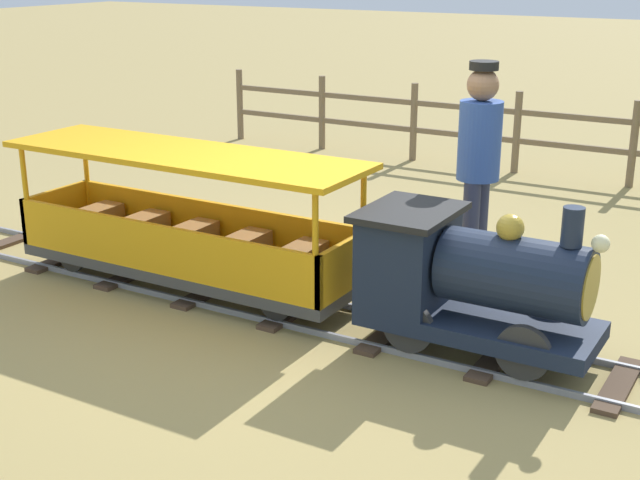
{
  "coord_description": "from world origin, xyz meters",
  "views": [
    {
      "loc": [
        4.61,
        2.79,
        2.3
      ],
      "look_at": [
        0.0,
        0.09,
        0.55
      ],
      "focal_mm": 48.99,
      "sensor_mm": 36.0,
      "label": 1
    }
  ],
  "objects": [
    {
      "name": "locomotive",
      "position": [
        0.0,
        1.1,
        0.48
      ],
      "size": [
        0.68,
        1.45,
        0.96
      ],
      "color": "#192338",
      "rests_on": "ground_plane"
    },
    {
      "name": "passenger_car",
      "position": [
        0.0,
        -1.01,
        0.42
      ],
      "size": [
        0.78,
        2.7,
        0.97
      ],
      "color": "#3F3F3F",
      "rests_on": "ground_plane"
    },
    {
      "name": "ground_plane",
      "position": [
        0.0,
        0.0,
        0.0
      ],
      "size": [
        60.0,
        60.0,
        0.0
      ],
      "primitive_type": "plane",
      "color": "#A38C51"
    },
    {
      "name": "track",
      "position": [
        0.0,
        -0.11,
        0.02
      ],
      "size": [
        0.72,
        6.4,
        0.04
      ],
      "color": "gray",
      "rests_on": "ground_plane"
    },
    {
      "name": "fence_section",
      "position": [
        -4.61,
        -0.11,
        0.48
      ],
      "size": [
        0.08,
        7.48,
        0.9
      ],
      "color": "#756047",
      "rests_on": "ground_plane"
    },
    {
      "name": "conductor_person",
      "position": [
        -1.09,
        0.74,
        0.96
      ],
      "size": [
        0.3,
        0.3,
        1.62
      ],
      "color": "#282D47",
      "rests_on": "ground_plane"
    }
  ]
}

